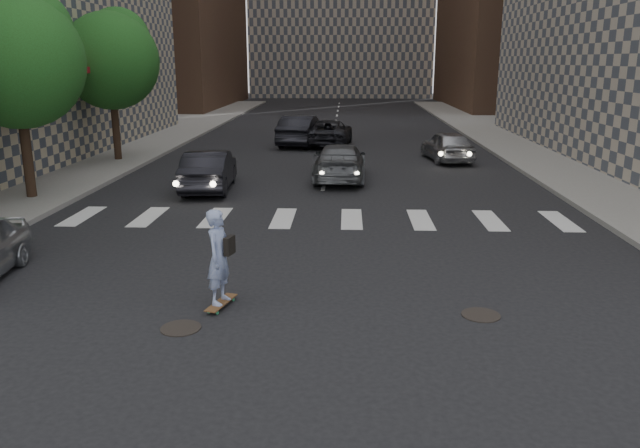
{
  "coord_description": "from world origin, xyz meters",
  "views": [
    {
      "loc": [
        0.83,
        -8.63,
        4.49
      ],
      "look_at": [
        0.31,
        3.46,
        1.3
      ],
      "focal_mm": 35.0,
      "sensor_mm": 36.0,
      "label": 1
    }
  ],
  "objects_px": {
    "traffic_car_b": "(340,162)",
    "tree_b": "(19,55)",
    "tree_c": "(112,56)",
    "traffic_car_a": "(209,170)",
    "traffic_car_e": "(301,130)",
    "skateboarder": "(220,257)",
    "traffic_car_c": "(329,133)",
    "traffic_car_d": "(447,146)"
  },
  "relations": [
    {
      "from": "traffic_car_a",
      "to": "traffic_car_d",
      "type": "distance_m",
      "value": 11.76
    },
    {
      "from": "tree_b",
      "to": "traffic_car_d",
      "type": "distance_m",
      "value": 17.76
    },
    {
      "from": "traffic_car_b",
      "to": "tree_c",
      "type": "bearing_deg",
      "value": -20.13
    },
    {
      "from": "traffic_car_a",
      "to": "skateboarder",
      "type": "bearing_deg",
      "value": 99.21
    },
    {
      "from": "skateboarder",
      "to": "traffic_car_d",
      "type": "bearing_deg",
      "value": 83.95
    },
    {
      "from": "tree_b",
      "to": "skateboarder",
      "type": "height_order",
      "value": "tree_b"
    },
    {
      "from": "traffic_car_b",
      "to": "traffic_car_e",
      "type": "bearing_deg",
      "value": -75.82
    },
    {
      "from": "tree_b",
      "to": "traffic_car_e",
      "type": "relative_size",
      "value": 1.35
    },
    {
      "from": "traffic_car_d",
      "to": "traffic_car_e",
      "type": "height_order",
      "value": "traffic_car_e"
    },
    {
      "from": "skateboarder",
      "to": "traffic_car_c",
      "type": "bearing_deg",
      "value": 101.78
    },
    {
      "from": "tree_b",
      "to": "traffic_car_b",
      "type": "bearing_deg",
      "value": 21.7
    },
    {
      "from": "tree_b",
      "to": "traffic_car_e",
      "type": "distance_m",
      "value": 16.49
    },
    {
      "from": "skateboarder",
      "to": "traffic_car_b",
      "type": "xyz_separation_m",
      "value": [
        2.07,
        12.94,
        -0.29
      ]
    },
    {
      "from": "traffic_car_c",
      "to": "traffic_car_a",
      "type": "bearing_deg",
      "value": 75.97
    },
    {
      "from": "tree_c",
      "to": "traffic_car_a",
      "type": "xyz_separation_m",
      "value": [
        5.42,
        -6.14,
        -3.93
      ]
    },
    {
      "from": "traffic_car_e",
      "to": "traffic_car_c",
      "type": "bearing_deg",
      "value": -175.51
    },
    {
      "from": "tree_b",
      "to": "traffic_car_b",
      "type": "height_order",
      "value": "tree_b"
    },
    {
      "from": "tree_b",
      "to": "traffic_car_e",
      "type": "xyz_separation_m",
      "value": [
        7.81,
        14.0,
        -3.84
      ]
    },
    {
      "from": "skateboarder",
      "to": "traffic_car_b",
      "type": "bearing_deg",
      "value": 96.07
    },
    {
      "from": "tree_c",
      "to": "skateboarder",
      "type": "bearing_deg",
      "value": -64.81
    },
    {
      "from": "traffic_car_a",
      "to": "traffic_car_e",
      "type": "relative_size",
      "value": 0.88
    },
    {
      "from": "skateboarder",
      "to": "traffic_car_d",
      "type": "relative_size",
      "value": 0.46
    },
    {
      "from": "skateboarder",
      "to": "traffic_car_e",
      "type": "distance_m",
      "value": 22.95
    },
    {
      "from": "skateboarder",
      "to": "traffic_car_a",
      "type": "height_order",
      "value": "skateboarder"
    },
    {
      "from": "traffic_car_d",
      "to": "skateboarder",
      "type": "bearing_deg",
      "value": 60.88
    },
    {
      "from": "traffic_car_b",
      "to": "traffic_car_c",
      "type": "relative_size",
      "value": 0.96
    },
    {
      "from": "traffic_car_d",
      "to": "traffic_car_c",
      "type": "bearing_deg",
      "value": -50.19
    },
    {
      "from": "tree_c",
      "to": "traffic_car_c",
      "type": "bearing_deg",
      "value": 32.42
    },
    {
      "from": "tree_c",
      "to": "traffic_car_e",
      "type": "height_order",
      "value": "tree_c"
    },
    {
      "from": "traffic_car_b",
      "to": "traffic_car_c",
      "type": "height_order",
      "value": "traffic_car_b"
    },
    {
      "from": "tree_b",
      "to": "traffic_car_a",
      "type": "xyz_separation_m",
      "value": [
        5.42,
        1.86,
        -3.93
      ]
    },
    {
      "from": "traffic_car_b",
      "to": "traffic_car_c",
      "type": "distance_m",
      "value": 9.95
    },
    {
      "from": "traffic_car_b",
      "to": "traffic_car_c",
      "type": "bearing_deg",
      "value": -84.22
    },
    {
      "from": "traffic_car_a",
      "to": "traffic_car_c",
      "type": "xyz_separation_m",
      "value": [
        3.89,
        12.05,
        -0.02
      ]
    },
    {
      "from": "tree_b",
      "to": "traffic_car_b",
      "type": "relative_size",
      "value": 1.38
    },
    {
      "from": "tree_b",
      "to": "traffic_car_b",
      "type": "distance_m",
      "value": 11.5
    },
    {
      "from": "skateboarder",
      "to": "traffic_car_c",
      "type": "relative_size",
      "value": 0.38
    },
    {
      "from": "tree_c",
      "to": "traffic_car_e",
      "type": "xyz_separation_m",
      "value": [
        7.81,
        6.0,
        -3.84
      ]
    },
    {
      "from": "traffic_car_d",
      "to": "traffic_car_e",
      "type": "relative_size",
      "value": 0.84
    },
    {
      "from": "tree_b",
      "to": "tree_c",
      "type": "relative_size",
      "value": 1.0
    },
    {
      "from": "traffic_car_b",
      "to": "tree_b",
      "type": "bearing_deg",
      "value": 23.33
    },
    {
      "from": "traffic_car_a",
      "to": "traffic_car_b",
      "type": "xyz_separation_m",
      "value": [
        4.61,
        2.13,
        -0.02
      ]
    }
  ]
}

